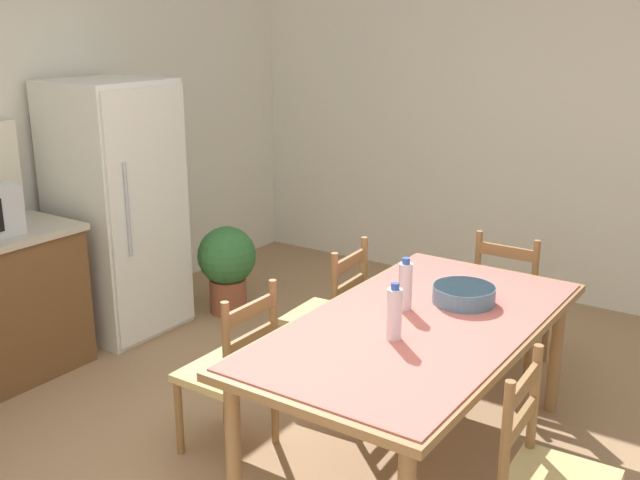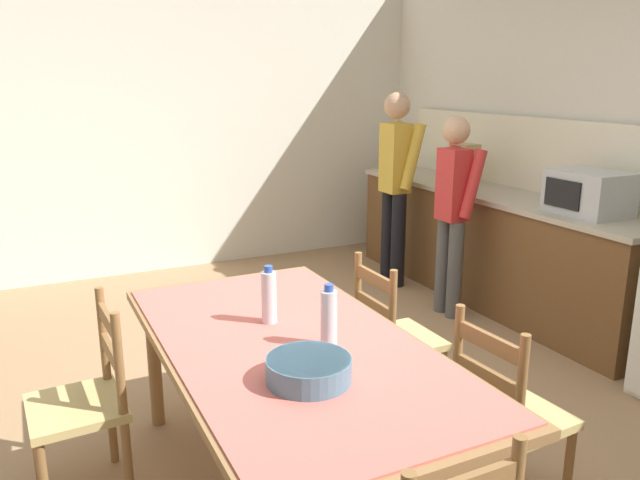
# 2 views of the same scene
# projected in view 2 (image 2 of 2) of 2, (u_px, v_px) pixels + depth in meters

# --- Properties ---
(ground_plane) EXTENTS (8.32, 8.32, 0.00)m
(ground_plane) POSITION_uv_depth(u_px,v_px,m) (310.00, 422.00, 3.45)
(ground_plane) COLOR #9E7A56
(wall_left) EXTENTS (0.12, 5.20, 2.90)m
(wall_left) POSITION_uv_depth(u_px,v_px,m) (164.00, 120.00, 5.91)
(wall_left) COLOR silver
(wall_left) RESTS_ON ground
(kitchen_counter) EXTENTS (3.14, 0.66, 0.93)m
(kitchen_counter) POSITION_uv_depth(u_px,v_px,m) (491.00, 245.00, 5.27)
(kitchen_counter) COLOR brown
(kitchen_counter) RESTS_ON ground
(counter_splashback) EXTENTS (3.10, 0.03, 0.60)m
(counter_splashback) POSITION_uv_depth(u_px,v_px,m) (526.00, 153.00, 5.21)
(counter_splashback) COLOR #EFE8CB
(counter_splashback) RESTS_ON kitchen_counter
(microwave) EXTENTS (0.50, 0.39, 0.30)m
(microwave) POSITION_uv_depth(u_px,v_px,m) (589.00, 193.00, 4.27)
(microwave) COLOR #B2B7BC
(microwave) RESTS_ON kitchen_counter
(paper_bag) EXTENTS (0.24, 0.16, 0.36)m
(paper_bag) POSITION_uv_depth(u_px,v_px,m) (464.00, 165.00, 5.42)
(paper_bag) COLOR tan
(paper_bag) RESTS_ON kitchen_counter
(dining_table) EXTENTS (1.99, 1.04, 0.76)m
(dining_table) POSITION_uv_depth(u_px,v_px,m) (291.00, 358.00, 2.66)
(dining_table) COLOR olive
(dining_table) RESTS_ON ground
(bottle_near_centre) EXTENTS (0.07, 0.07, 0.27)m
(bottle_near_centre) POSITION_uv_depth(u_px,v_px,m) (269.00, 296.00, 2.83)
(bottle_near_centre) COLOR silver
(bottle_near_centre) RESTS_ON dining_table
(bottle_off_centre) EXTENTS (0.07, 0.07, 0.27)m
(bottle_off_centre) POSITION_uv_depth(u_px,v_px,m) (329.00, 317.00, 2.58)
(bottle_off_centre) COLOR silver
(bottle_off_centre) RESTS_ON dining_table
(serving_bowl) EXTENTS (0.32, 0.32, 0.09)m
(serving_bowl) POSITION_uv_depth(u_px,v_px,m) (309.00, 368.00, 2.30)
(serving_bowl) COLOR slate
(serving_bowl) RESTS_ON dining_table
(chair_side_far_left) EXTENTS (0.42, 0.40, 0.91)m
(chair_side_far_left) POSITION_uv_depth(u_px,v_px,m) (394.00, 339.00, 3.46)
(chair_side_far_left) COLOR olive
(chair_side_far_left) RESTS_ON ground
(chair_side_far_right) EXTENTS (0.44, 0.43, 0.91)m
(chair_side_far_right) POSITION_uv_depth(u_px,v_px,m) (506.00, 415.00, 2.68)
(chair_side_far_right) COLOR olive
(chair_side_far_right) RESTS_ON ground
(chair_side_near_left) EXTENTS (0.44, 0.42, 0.91)m
(chair_side_near_left) POSITION_uv_depth(u_px,v_px,m) (85.00, 403.00, 2.77)
(chair_side_near_left) COLOR olive
(chair_side_near_left) RESTS_ON ground
(person_at_sink) EXTENTS (0.43, 0.30, 1.72)m
(person_at_sink) POSITION_uv_depth(u_px,v_px,m) (396.00, 179.00, 5.53)
(person_at_sink) COLOR black
(person_at_sink) RESTS_ON ground
(person_at_counter) EXTENTS (0.39, 0.27, 1.56)m
(person_at_counter) POSITION_uv_depth(u_px,v_px,m) (453.00, 207.00, 4.80)
(person_at_counter) COLOR #4C4C4C
(person_at_counter) RESTS_ON ground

